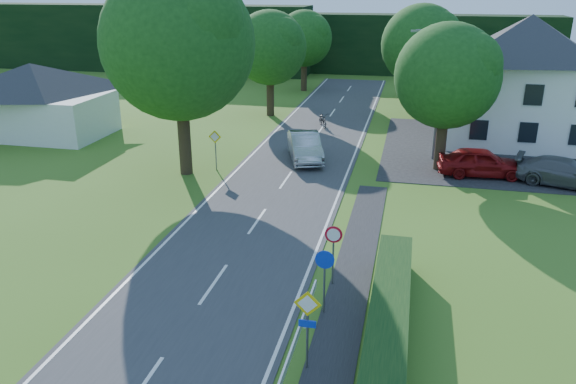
% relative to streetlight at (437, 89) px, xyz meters
% --- Properties ---
extents(road, '(7.00, 80.00, 0.04)m').
position_rel_streetlight_xyz_m(road, '(-8.06, -10.00, -4.44)').
color(road, '#38383A').
rests_on(road, ground).
extents(parking_pad, '(14.00, 16.00, 0.04)m').
position_rel_streetlight_xyz_m(parking_pad, '(3.94, 3.00, -4.44)').
color(parking_pad, black).
rests_on(parking_pad, ground).
extents(line_edge_left, '(0.12, 80.00, 0.01)m').
position_rel_streetlight_xyz_m(line_edge_left, '(-11.31, -10.00, -4.42)').
color(line_edge_left, white).
rests_on(line_edge_left, road).
extents(line_edge_right, '(0.12, 80.00, 0.01)m').
position_rel_streetlight_xyz_m(line_edge_right, '(-4.81, -10.00, -4.42)').
color(line_edge_right, white).
rests_on(line_edge_right, road).
extents(line_centre, '(0.12, 80.00, 0.01)m').
position_rel_streetlight_xyz_m(line_centre, '(-8.06, -10.00, -4.42)').
color(line_centre, white).
rests_on(line_centre, road).
extents(tree_main, '(9.40, 9.40, 11.64)m').
position_rel_streetlight_xyz_m(tree_main, '(-14.06, -6.00, 1.36)').
color(tree_main, '#174414').
rests_on(tree_main, ground).
extents(tree_left_far, '(7.00, 7.00, 8.58)m').
position_rel_streetlight_xyz_m(tree_left_far, '(-13.06, 10.00, -0.17)').
color(tree_left_far, '#174414').
rests_on(tree_left_far, ground).
extents(tree_right_far, '(7.40, 7.40, 9.09)m').
position_rel_streetlight_xyz_m(tree_right_far, '(-1.06, 12.00, 0.08)').
color(tree_right_far, '#174414').
rests_on(tree_right_far, ground).
extents(tree_left_back, '(6.60, 6.60, 8.07)m').
position_rel_streetlight_xyz_m(tree_left_back, '(-12.56, 22.00, -0.43)').
color(tree_left_back, '#174414').
rests_on(tree_left_back, ground).
extents(tree_right_back, '(6.20, 6.20, 7.56)m').
position_rel_streetlight_xyz_m(tree_right_back, '(-2.06, 20.00, -0.68)').
color(tree_right_back, '#174414').
rests_on(tree_right_back, ground).
extents(tree_right_mid, '(7.00, 7.00, 8.58)m').
position_rel_streetlight_xyz_m(tree_right_mid, '(0.44, -2.00, -0.17)').
color(tree_right_mid, '#174414').
rests_on(tree_right_mid, ground).
extents(treeline_left, '(44.00, 6.00, 8.00)m').
position_rel_streetlight_xyz_m(treeline_left, '(-36.06, 32.00, -0.46)').
color(treeline_left, black).
rests_on(treeline_left, ground).
extents(treeline_right, '(30.00, 5.00, 7.00)m').
position_rel_streetlight_xyz_m(treeline_right, '(-0.06, 36.00, -0.96)').
color(treeline_right, black).
rests_on(treeline_right, ground).
extents(bungalow_left, '(11.00, 6.50, 5.20)m').
position_rel_streetlight_xyz_m(bungalow_left, '(-28.06, 0.00, -1.75)').
color(bungalow_left, silver).
rests_on(bungalow_left, ground).
extents(house_white, '(10.60, 8.40, 8.60)m').
position_rel_streetlight_xyz_m(house_white, '(5.94, 6.00, -0.06)').
color(house_white, white).
rests_on(house_white, ground).
extents(streetlight, '(2.03, 0.18, 8.00)m').
position_rel_streetlight_xyz_m(streetlight, '(0.00, 0.00, 0.00)').
color(streetlight, slate).
rests_on(streetlight, ground).
extents(sign_priority_right, '(0.78, 0.09, 2.59)m').
position_rel_streetlight_xyz_m(sign_priority_right, '(-3.76, -22.02, -2.67)').
color(sign_priority_right, slate).
rests_on(sign_priority_right, ground).
extents(sign_roundabout, '(0.64, 0.08, 2.37)m').
position_rel_streetlight_xyz_m(sign_roundabout, '(-3.76, -19.02, -2.79)').
color(sign_roundabout, slate).
rests_on(sign_roundabout, ground).
extents(sign_speed_limit, '(0.64, 0.11, 2.37)m').
position_rel_streetlight_xyz_m(sign_speed_limit, '(-3.76, -17.03, -2.70)').
color(sign_speed_limit, slate).
rests_on(sign_speed_limit, ground).
extents(sign_priority_left, '(0.78, 0.09, 2.44)m').
position_rel_streetlight_xyz_m(sign_priority_left, '(-12.56, -5.02, -2.75)').
color(sign_priority_left, slate).
rests_on(sign_priority_left, ground).
extents(moving_car, '(3.29, 5.44, 1.69)m').
position_rel_streetlight_xyz_m(moving_car, '(-7.76, -1.93, -3.58)').
color(moving_car, '#AEAFB3').
rests_on(moving_car, road).
extents(motorcycle, '(1.49, 2.29, 1.14)m').
position_rel_streetlight_xyz_m(motorcycle, '(-8.07, 6.87, -3.86)').
color(motorcycle, black).
rests_on(motorcycle, road).
extents(parked_car_red, '(4.98, 2.32, 1.65)m').
position_rel_streetlight_xyz_m(parked_car_red, '(2.75, -2.81, -3.60)').
color(parked_car_red, maroon).
rests_on(parked_car_red, parking_pad).
extents(parked_car_silver_a, '(4.37, 1.54, 1.44)m').
position_rel_streetlight_xyz_m(parked_car_silver_a, '(3.08, 6.56, -3.70)').
color(parked_car_silver_a, silver).
rests_on(parked_car_silver_a, parking_pad).
extents(parked_car_grey, '(5.52, 3.48, 1.49)m').
position_rel_streetlight_xyz_m(parked_car_grey, '(7.07, -3.50, -3.68)').
color(parked_car_grey, '#545559').
rests_on(parked_car_grey, parking_pad).
extents(parasol, '(2.86, 2.88, 2.01)m').
position_rel_streetlight_xyz_m(parasol, '(2.95, 4.25, -3.42)').
color(parasol, red).
rests_on(parasol, parking_pad).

